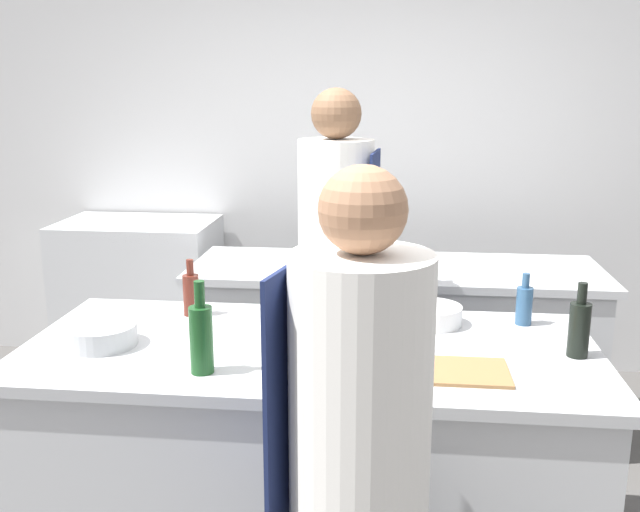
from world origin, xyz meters
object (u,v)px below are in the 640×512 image
(bowl_mixing_large, at_px, (432,315))
(cup, at_px, (343,342))
(bowl_prep_small, at_px, (101,335))
(chef_at_prep_near, at_px, (358,485))
(bottle_vinegar, at_px, (524,304))
(bottle_wine, at_px, (579,327))
(bottle_olive_oil, at_px, (201,337))
(bottle_sauce, at_px, (191,293))
(oven_range, at_px, (141,298))
(chef_at_stove, at_px, (336,287))
(bottle_cooking_oil, at_px, (324,340))

(bowl_mixing_large, relative_size, cup, 2.76)
(bowl_mixing_large, bearing_deg, bowl_prep_small, -162.97)
(chef_at_prep_near, bearing_deg, bottle_vinegar, -15.35)
(bottle_wine, bearing_deg, bottle_olive_oil, -167.42)
(bottle_olive_oil, distance_m, bowl_mixing_large, 0.96)
(bottle_olive_oil, bearing_deg, bottle_vinegar, 28.35)
(bottle_sauce, xyz_separation_m, bowl_prep_small, (-0.23, -0.38, -0.05))
(bottle_olive_oil, bearing_deg, oven_range, 115.59)
(bottle_wine, xyz_separation_m, bowl_mixing_large, (-0.49, 0.29, -0.07))
(chef_at_prep_near, height_order, chef_at_stove, chef_at_stove)
(bottle_sauce, bearing_deg, bottle_cooking_oil, -42.13)
(oven_range, distance_m, bottle_wine, 2.91)
(bowl_prep_small, bearing_deg, bottle_wine, 2.63)
(bottle_wine, xyz_separation_m, bottle_sauce, (-1.47, 0.30, -0.01))
(chef_at_prep_near, height_order, bowl_prep_small, chef_at_prep_near)
(bottle_vinegar, distance_m, bottle_wine, 0.35)
(chef_at_prep_near, xyz_separation_m, chef_at_stove, (-0.19, 1.49, 0.10))
(bottle_wine, distance_m, bowl_mixing_large, 0.57)
(chef_at_prep_near, relative_size, bottle_wine, 6.18)
(bottle_olive_oil, distance_m, bottle_sauce, 0.62)
(bottle_olive_oil, height_order, bottle_cooking_oil, bottle_olive_oil)
(chef_at_stove, height_order, bottle_cooking_oil, chef_at_stove)
(chef_at_prep_near, xyz_separation_m, cup, (-0.09, 0.72, 0.12))
(bowl_prep_small, bearing_deg, chef_at_stove, 44.95)
(bottle_sauce, height_order, bowl_mixing_large, bottle_sauce)
(oven_range, relative_size, bottle_sauce, 4.24)
(bottle_vinegar, distance_m, bowl_prep_small, 1.62)
(chef_at_stove, height_order, bottle_wine, chef_at_stove)
(bottle_olive_oil, distance_m, bottle_cooking_oil, 0.40)
(oven_range, bearing_deg, chef_at_prep_near, -59.13)
(bottle_olive_oil, height_order, bowl_prep_small, bottle_olive_oil)
(oven_range, distance_m, chef_at_stove, 1.76)
(bottle_wine, relative_size, bowl_prep_small, 1.04)
(oven_range, bearing_deg, bottle_sauce, -62.11)
(bottle_wine, bearing_deg, chef_at_stove, 142.02)
(bottle_vinegar, distance_m, bowl_mixing_large, 0.37)
(bottle_vinegar, relative_size, bottle_sauce, 0.89)
(bottle_olive_oil, bearing_deg, chef_at_prep_near, -42.56)
(bottle_wine, relative_size, cup, 3.09)
(chef_at_prep_near, distance_m, bottle_vinegar, 1.27)
(oven_range, xyz_separation_m, chef_at_stove, (1.34, -1.06, 0.42))
(bottle_cooking_oil, distance_m, bottle_sauce, 0.82)
(chef_at_stove, relative_size, bowl_mixing_large, 7.61)
(chef_at_stove, bearing_deg, bottle_vinegar, 68.42)
(chef_at_prep_near, relative_size, bottle_olive_oil, 5.27)
(bottle_cooking_oil, relative_size, cup, 3.40)
(oven_range, height_order, chef_at_prep_near, chef_at_prep_near)
(bottle_sauce, distance_m, cup, 0.75)
(chef_at_stove, bearing_deg, bottle_cooking_oil, 7.06)
(bottle_olive_oil, relative_size, bowl_prep_small, 1.22)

